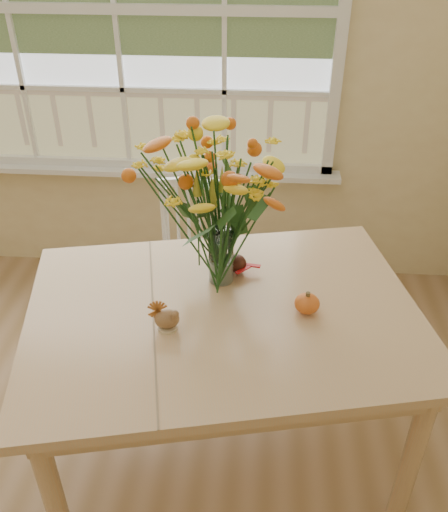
{
  "coord_description": "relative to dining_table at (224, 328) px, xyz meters",
  "views": [
    {
      "loc": [
        0.77,
        -0.66,
        2.01
      ],
      "look_at": [
        0.65,
        0.89,
        0.98
      ],
      "focal_mm": 38.0,
      "sensor_mm": 36.0,
      "label": 1
    }
  ],
  "objects": [
    {
      "name": "wall_back",
      "position": [
        -0.65,
        1.38,
        0.68
      ],
      "size": [
        4.0,
        0.02,
        2.7
      ],
      "primitive_type": "cube",
      "color": "beige",
      "rests_on": "floor"
    },
    {
      "name": "window",
      "position": [
        -0.65,
        1.34,
        0.86
      ],
      "size": [
        2.42,
        0.12,
        1.74
      ],
      "color": "silver",
      "rests_on": "wall_back"
    },
    {
      "name": "dining_table",
      "position": [
        0.0,
        0.0,
        0.0
      ],
      "size": [
        1.6,
        1.29,
        0.76
      ],
      "rotation": [
        0.0,
        0.0,
        0.21
      ],
      "color": "tan",
      "rests_on": "floor"
    },
    {
      "name": "windsor_chair",
      "position": [
        -0.19,
        0.71,
        -0.18
      ],
      "size": [
        0.43,
        0.41,
        0.87
      ],
      "rotation": [
        0.0,
        0.0,
        -0.07
      ],
      "color": "white",
      "rests_on": "floor"
    },
    {
      "name": "flower_vase",
      "position": [
        -0.02,
        0.19,
        0.42
      ],
      "size": [
        0.45,
        0.45,
        0.54
      ],
      "color": "white",
      "rests_on": "dining_table"
    },
    {
      "name": "pumpkin",
      "position": [
        0.3,
        0.01,
        0.13
      ],
      "size": [
        0.09,
        0.09,
        0.07
      ],
      "primitive_type": "ellipsoid",
      "color": "#CD4E18",
      "rests_on": "dining_table"
    },
    {
      "name": "turkey_figurine",
      "position": [
        -0.19,
        -0.12,
        0.14
      ],
      "size": [
        0.1,
        0.08,
        0.11
      ],
      "rotation": [
        0.0,
        0.0,
        0.15
      ],
      "color": "#CCB78C",
      "rests_on": "dining_table"
    },
    {
      "name": "dark_gourd",
      "position": [
        0.03,
        0.24,
        0.13
      ],
      "size": [
        0.13,
        0.08,
        0.07
      ],
      "color": "#38160F",
      "rests_on": "dining_table"
    }
  ]
}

